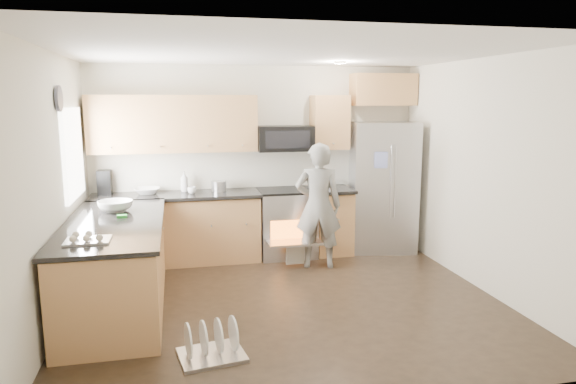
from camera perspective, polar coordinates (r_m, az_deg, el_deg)
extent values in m
plane|color=black|center=(5.61, -0.01, -12.20)|extent=(4.50, 4.50, 0.00)
cube|color=silver|center=(7.20, -3.44, 3.50)|extent=(4.50, 0.04, 2.60)
cube|color=silver|center=(3.37, 7.35, -4.24)|extent=(4.50, 0.04, 2.60)
cube|color=silver|center=(5.26, -24.72, 0.11)|extent=(0.04, 4.00, 2.60)
cube|color=silver|center=(6.14, 20.98, 1.69)|extent=(0.04, 4.00, 2.60)
cube|color=white|center=(5.21, -0.01, 15.31)|extent=(4.50, 4.00, 0.04)
cube|color=white|center=(6.19, -22.80, 3.97)|extent=(0.04, 1.00, 1.00)
cylinder|color=#FDE4CA|center=(6.50, 5.83, 14.10)|extent=(0.14, 0.14, 0.02)
cylinder|color=#474754|center=(5.62, -24.11, 9.47)|extent=(0.03, 0.26, 0.26)
cube|color=tan|center=(6.97, -12.16, -4.16)|extent=(2.15, 0.60, 0.87)
cube|color=black|center=(6.87, -12.31, -0.38)|extent=(2.19, 0.64, 0.04)
cube|color=tan|center=(7.29, 4.81, -3.35)|extent=(0.50, 0.60, 0.87)
cube|color=black|center=(7.18, 4.89, 0.28)|extent=(0.54, 0.64, 0.04)
cube|color=tan|center=(6.91, -12.56, 7.41)|extent=(2.16, 0.33, 0.74)
cube|color=tan|center=(7.22, 4.65, 7.72)|extent=(0.50, 0.33, 0.74)
cube|color=tan|center=(7.48, 10.53, 11.12)|extent=(0.90, 0.33, 0.44)
imported|color=silver|center=(6.95, -15.39, 0.13)|extent=(0.33, 0.33, 0.08)
imported|color=white|center=(7.01, -11.44, 1.16)|extent=(0.11, 0.11, 0.27)
imported|color=white|center=(6.84, -10.63, 0.19)|extent=(0.11, 0.11, 0.09)
cylinder|color=#B7B7BC|center=(6.97, -7.68, 0.66)|extent=(0.20, 0.20, 0.14)
cube|color=black|center=(7.08, -19.71, 1.03)|extent=(0.17, 0.20, 0.31)
cylinder|color=#B7B7BC|center=(7.33, 4.30, 0.97)|extent=(0.10, 0.10, 0.08)
cube|color=tan|center=(5.62, -18.49, -7.98)|extent=(0.90, 2.30, 0.87)
cube|color=black|center=(5.49, -18.77, -3.31)|extent=(0.96, 2.36, 0.04)
imported|color=silver|center=(5.96, -18.63, -1.49)|extent=(0.37, 0.37, 0.12)
cube|color=green|center=(5.63, -17.96, -2.58)|extent=(0.10, 0.07, 0.03)
cube|color=#B7B7BC|center=(4.78, -21.38, -4.70)|extent=(0.38, 0.29, 0.08)
cube|color=#B7B7BC|center=(7.10, -0.17, -3.54)|extent=(0.76, 0.62, 0.90)
cube|color=black|center=(7.01, -0.17, 0.15)|extent=(0.76, 0.60, 0.03)
cube|color=orange|center=(6.82, 0.40, -4.56)|extent=(0.56, 0.02, 0.34)
cube|color=#B7B7BC|center=(6.69, 0.71, -5.62)|extent=(0.70, 0.34, 0.03)
cube|color=beige|center=(6.68, 0.81, -6.85)|extent=(0.24, 0.03, 0.28)
cube|color=black|center=(7.04, -0.38, 5.98)|extent=(0.76, 0.40, 0.34)
cube|color=#B7B7BC|center=(7.45, 10.43, 0.58)|extent=(1.00, 0.84, 1.83)
cylinder|color=#B7B7BC|center=(7.09, 11.36, 1.13)|extent=(0.02, 0.02, 1.00)
cylinder|color=#B7B7BC|center=(7.12, 11.80, 1.15)|extent=(0.02, 0.02, 1.00)
cube|color=pink|center=(7.22, 12.95, -0.37)|extent=(0.24, 0.05, 0.30)
cube|color=#93A2EC|center=(7.00, 10.31, 3.52)|extent=(0.18, 0.04, 0.22)
imported|color=gray|center=(6.55, 3.38, -1.54)|extent=(0.67, 0.52, 1.61)
cube|color=#B7B7BC|center=(4.58, -8.48, -17.49)|extent=(0.59, 0.51, 0.03)
cylinder|color=white|center=(4.47, -11.03, -15.91)|extent=(0.06, 0.30, 0.30)
cylinder|color=white|center=(4.49, -9.36, -15.72)|extent=(0.06, 0.30, 0.30)
cylinder|color=white|center=(4.52, -7.71, -15.52)|extent=(0.06, 0.30, 0.30)
cylinder|color=white|center=(4.55, -6.09, -15.31)|extent=(0.06, 0.30, 0.30)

